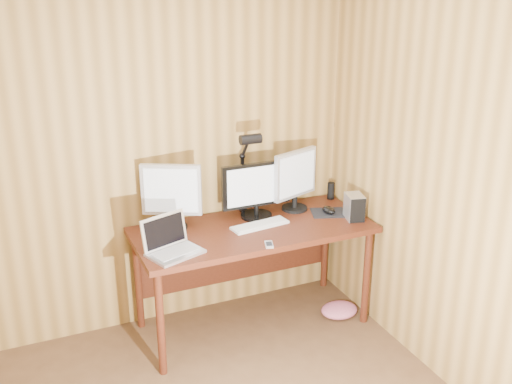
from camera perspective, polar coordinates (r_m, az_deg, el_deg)
room_shell at (r=2.15m, az=-5.92°, el=-11.01°), size 4.00×4.00×4.00m
desk at (r=4.14m, az=-0.68°, el=-4.56°), size 1.60×0.70×0.75m
monitor_center at (r=4.13m, az=0.04°, el=0.23°), size 0.50×0.22×0.39m
monitor_left at (r=3.96m, az=-8.05°, el=-0.26°), size 0.37×0.21×0.45m
monitor_right at (r=4.26m, az=3.76°, el=1.29°), size 0.38×0.18×0.44m
laptop at (r=3.70m, az=-8.14°, el=-4.90°), size 0.38×0.33×0.23m
keyboard at (r=4.04m, az=0.37°, el=-3.15°), size 0.41×0.17×0.02m
mousepad at (r=4.30m, az=6.92°, el=-1.97°), size 0.29×0.27×0.00m
mouse at (r=4.29m, az=6.93°, el=-1.70°), size 0.09×0.13×0.04m
hard_drive at (r=4.19m, az=9.35°, el=-1.41°), size 0.15×0.18×0.18m
phone at (r=3.77m, az=1.25°, el=-5.02°), size 0.08×0.11×0.01m
speaker at (r=4.55m, az=7.15°, el=0.11°), size 0.05×0.05×0.13m
desk_lamp at (r=4.11m, az=-0.88°, el=2.98°), size 0.15×0.21×0.64m
fabric_pile at (r=4.50m, az=7.93°, el=-11.07°), size 0.33×0.30×0.09m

